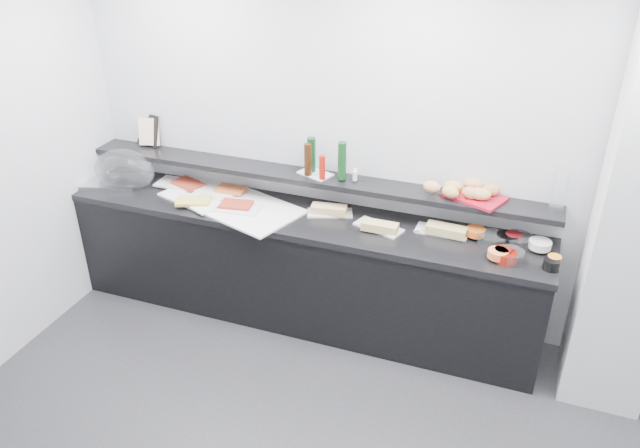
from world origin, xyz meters
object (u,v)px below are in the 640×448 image
(condiment_tray, at_px, (315,174))
(bread_tray, at_px, (475,197))
(cloche_base, at_px, (113,182))
(sandwich_plate_mid, at_px, (379,227))
(carafe, at_px, (559,190))
(framed_print, at_px, (148,129))

(condiment_tray, xyz_separation_m, bread_tray, (1.16, 0.01, 0.00))
(cloche_base, xyz_separation_m, bread_tray, (2.82, 0.24, 0.24))
(sandwich_plate_mid, relative_size, carafe, 1.15)
(cloche_base, bearing_deg, condiment_tray, -6.94)
(cloche_base, height_order, framed_print, framed_print)
(sandwich_plate_mid, bearing_deg, carafe, 28.08)
(bread_tray, height_order, carafe, carafe)
(carafe, bearing_deg, sandwich_plate_mid, -170.09)
(sandwich_plate_mid, height_order, bread_tray, bread_tray)
(sandwich_plate_mid, height_order, carafe, carafe)
(framed_print, bearing_deg, condiment_tray, 15.65)
(framed_print, bearing_deg, cloche_base, -96.77)
(framed_print, distance_m, bread_tray, 2.66)
(framed_print, bearing_deg, carafe, 17.80)
(sandwich_plate_mid, bearing_deg, framed_print, -169.87)
(sandwich_plate_mid, xyz_separation_m, carafe, (1.13, 0.20, 0.39))
(cloche_base, xyz_separation_m, carafe, (3.34, 0.24, 0.38))
(sandwich_plate_mid, height_order, condiment_tray, condiment_tray)
(condiment_tray, distance_m, bread_tray, 1.16)
(framed_print, bearing_deg, sandwich_plate_mid, 11.40)
(condiment_tray, distance_m, carafe, 1.69)
(bread_tray, bearing_deg, carafe, 21.63)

